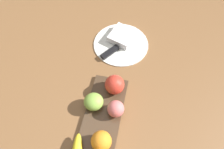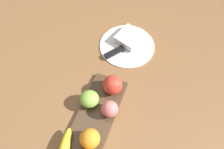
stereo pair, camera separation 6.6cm
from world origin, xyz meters
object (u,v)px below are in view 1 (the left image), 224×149
at_px(apple, 116,85).
at_px(folded_napkin, 122,36).
at_px(peach, 116,109).
at_px(grape_bunch, 94,102).
at_px(fruit_tray, 101,124).
at_px(knife, 113,50).
at_px(dinner_plate, 121,44).
at_px(orange_near_apple, 101,141).

bearing_deg(apple, folded_napkin, 5.15).
xyz_separation_m(apple, folded_napkin, (0.27, 0.02, -0.03)).
distance_m(peach, grape_bunch, 0.09).
xyz_separation_m(fruit_tray, knife, (0.33, 0.03, 0.01)).
relative_size(grape_bunch, dinner_plate, 0.29).
distance_m(fruit_tray, orange_near_apple, 0.08).
xyz_separation_m(apple, knife, (0.19, 0.05, -0.04)).
bearing_deg(fruit_tray, orange_near_apple, -165.07).
bearing_deg(apple, fruit_tray, 170.57).
bearing_deg(peach, grape_bunch, 82.17).
xyz_separation_m(fruit_tray, grape_bunch, (0.07, 0.04, 0.03)).
bearing_deg(knife, orange_near_apple, -137.68).
height_order(fruit_tray, peach, peach).
distance_m(dinner_plate, folded_napkin, 0.04).
distance_m(orange_near_apple, folded_napkin, 0.48).
bearing_deg(apple, knife, 15.49).
height_order(apple, knife, apple).
distance_m(apple, peach, 0.09).
height_order(fruit_tray, folded_napkin, folded_napkin).
bearing_deg(folded_napkin, grape_bunch, 173.19).
height_order(fruit_tray, apple, apple).
bearing_deg(dinner_plate, knife, 152.06).
height_order(fruit_tray, grape_bunch, grape_bunch).
relative_size(fruit_tray, folded_napkin, 3.66).
distance_m(peach, dinner_plate, 0.33).
relative_size(fruit_tray, orange_near_apple, 5.66).
bearing_deg(apple, orange_near_apple, 178.35).
height_order(orange_near_apple, peach, orange_near_apple).
bearing_deg(grape_bunch, knife, -3.05).
bearing_deg(knife, folded_napkin, 17.43).
xyz_separation_m(orange_near_apple, grape_bunch, (0.13, 0.06, -0.01)).
height_order(grape_bunch, folded_napkin, grape_bunch).
bearing_deg(grape_bunch, dinner_plate, -7.46).
height_order(dinner_plate, knife, knife).
xyz_separation_m(grape_bunch, folded_napkin, (0.35, -0.04, -0.02)).
relative_size(peach, folded_napkin, 0.58).
bearing_deg(grape_bunch, apple, -39.47).
height_order(orange_near_apple, dinner_plate, orange_near_apple).
distance_m(apple, folded_napkin, 0.27).
distance_m(apple, grape_bunch, 0.10).
bearing_deg(dinner_plate, apple, -174.19).
height_order(folded_napkin, knife, folded_napkin).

